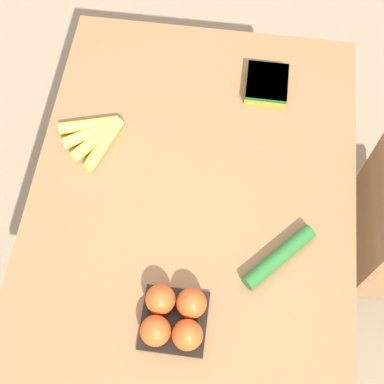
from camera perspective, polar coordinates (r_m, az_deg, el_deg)
The scene contains 6 objects.
ground_plane at distance 2.32m, azimuth -0.00°, elevation -8.54°, with size 12.00×12.00×0.00m, color gray.
dining_table at distance 1.69m, azimuth -0.00°, elevation -1.87°, with size 1.32×0.98×0.77m.
banana_bunch at distance 1.71m, azimuth -10.22°, elevation 6.05°, with size 0.20×0.20×0.04m.
tomato_pack at distance 1.44m, azimuth -1.95°, elevation -13.21°, with size 0.18×0.18×0.09m.
carrot_bag at distance 1.80m, azimuth 7.99°, elevation 11.40°, with size 0.15×0.14×0.04m.
cucumber_near at distance 1.53m, azimuth 9.26°, elevation -6.84°, with size 0.21×0.20×0.04m.
Camera 1 is at (0.67, 0.09, 2.22)m, focal length 50.00 mm.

